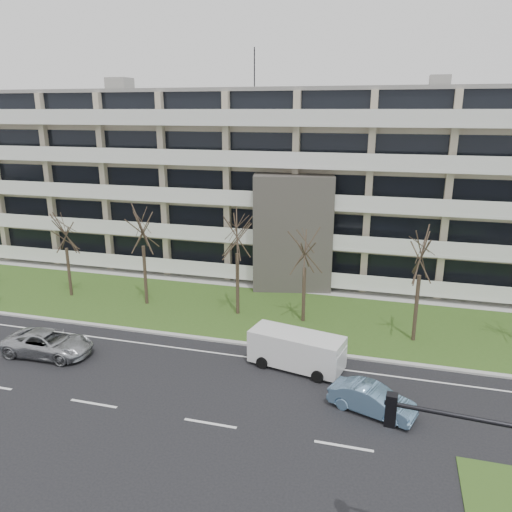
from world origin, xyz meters
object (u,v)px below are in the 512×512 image
(blue_sedan, at_px, (372,399))
(traffic_signal, at_px, (508,483))
(white_van, at_px, (298,348))
(silver_pickup, at_px, (48,343))

(blue_sedan, distance_m, traffic_signal, 9.90)
(blue_sedan, height_order, white_van, white_van)
(white_van, height_order, traffic_signal, traffic_signal)
(silver_pickup, bearing_deg, white_van, -82.16)
(traffic_signal, bearing_deg, white_van, 128.33)
(silver_pickup, relative_size, traffic_signal, 0.84)
(silver_pickup, height_order, traffic_signal, traffic_signal)
(white_van, bearing_deg, traffic_signal, -44.09)
(blue_sedan, relative_size, white_van, 0.74)
(silver_pickup, relative_size, white_van, 0.95)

